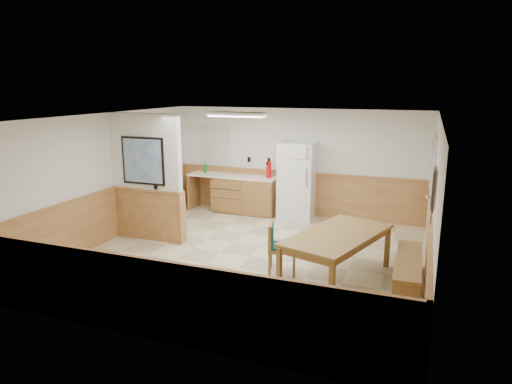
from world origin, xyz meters
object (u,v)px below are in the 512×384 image
at_px(refrigerator, 297,181).
at_px(dining_chair, 277,244).
at_px(dining_table, 337,239).
at_px(soap_bottle, 205,169).
at_px(dining_bench, 408,265).
at_px(fire_extinguisher, 269,169).

bearing_deg(refrigerator, dining_chair, -82.59).
bearing_deg(dining_table, soap_bottle, 159.08).
height_order(refrigerator, soap_bottle, refrigerator).
height_order(dining_bench, soap_bottle, soap_bottle).
xyz_separation_m(dining_bench, soap_bottle, (-4.94, 3.01, 0.67)).
bearing_deg(dining_bench, dining_table, -176.41).
xyz_separation_m(dining_table, fire_extinguisher, (-2.21, 3.09, 0.45)).
distance_m(refrigerator, soap_bottle, 2.35).
distance_m(dining_table, dining_bench, 1.13).
relative_size(refrigerator, dining_bench, 1.01).
distance_m(dining_chair, soap_bottle, 4.34).
distance_m(refrigerator, dining_bench, 3.97).
bearing_deg(refrigerator, dining_table, -66.06).
height_order(dining_bench, dining_chair, dining_chair).
bearing_deg(dining_bench, dining_chair, -175.35).
distance_m(dining_bench, dining_chair, 2.06).
xyz_separation_m(dining_chair, fire_extinguisher, (-1.25, 3.20, 0.61)).
bearing_deg(dining_bench, fire_extinguisher, 137.01).
xyz_separation_m(dining_table, dining_bench, (1.08, 0.08, -0.31)).
distance_m(refrigerator, dining_chair, 3.21).
bearing_deg(dining_table, refrigerator, 134.24).
bearing_deg(dining_table, dining_bench, 21.82).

